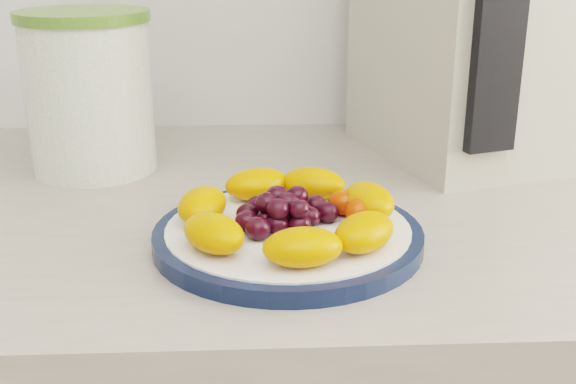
{
  "coord_description": "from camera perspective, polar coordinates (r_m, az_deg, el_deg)",
  "views": [
    {
      "loc": [
        -0.08,
        0.48,
        1.16
      ],
      "look_at": [
        -0.06,
        1.07,
        0.95
      ],
      "focal_mm": 45.0,
      "sensor_mm": 36.0,
      "label": 1
    }
  ],
  "objects": [
    {
      "name": "plate_rim",
      "position": [
        0.64,
        -0.0,
        -3.56
      ],
      "size": [
        0.24,
        0.24,
        0.01
      ],
      "primitive_type": "cylinder",
      "color": "#0E1A36",
      "rests_on": "counter"
    },
    {
      "name": "plate_face",
      "position": [
        0.64,
        -0.0,
        -3.47
      ],
      "size": [
        0.22,
        0.22,
        0.02
      ],
      "primitive_type": "cylinder",
      "color": "white",
      "rests_on": "counter"
    },
    {
      "name": "canister",
      "position": [
        0.86,
        -15.39,
        7.2
      ],
      "size": [
        0.15,
        0.15,
        0.17
      ],
      "primitive_type": "cylinder",
      "rotation": [
        0.0,
        0.0,
        -0.06
      ],
      "color": "#4C6517",
      "rests_on": "counter"
    },
    {
      "name": "canister_lid",
      "position": [
        0.85,
        -15.97,
        13.24
      ],
      "size": [
        0.16,
        0.16,
        0.01
      ],
      "primitive_type": "cylinder",
      "rotation": [
        0.0,
        0.0,
        -0.06
      ],
      "color": "#53782C",
      "rests_on": "canister"
    },
    {
      "name": "appliance_body",
      "position": [
        0.91,
        13.68,
        12.72
      ],
      "size": [
        0.25,
        0.3,
        0.32
      ],
      "primitive_type": "cube",
      "rotation": [
        0.0,
        0.0,
        0.3
      ],
      "color": "#ADAA96",
      "rests_on": "counter"
    },
    {
      "name": "appliance_panel",
      "position": [
        0.77,
        16.26,
        11.69
      ],
      "size": [
        0.06,
        0.03,
        0.24
      ],
      "primitive_type": "cube",
      "rotation": [
        0.0,
        0.0,
        0.3
      ],
      "color": "black",
      "rests_on": "appliance_body"
    },
    {
      "name": "fruit_plate",
      "position": [
        0.64,
        0.33,
        -1.43
      ],
      "size": [
        0.21,
        0.21,
        0.03
      ],
      "color": "#DF6D00",
      "rests_on": "plate_face"
    }
  ]
}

